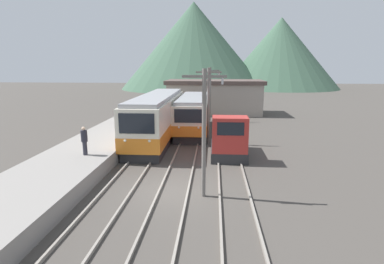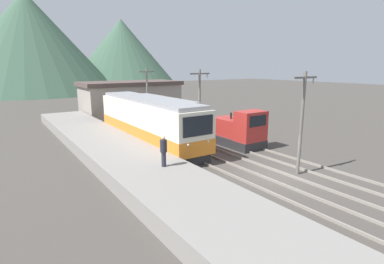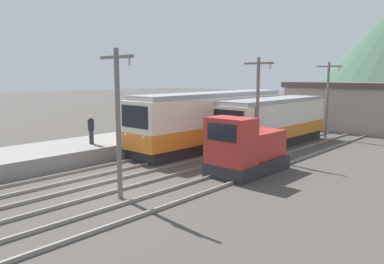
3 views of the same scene
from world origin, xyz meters
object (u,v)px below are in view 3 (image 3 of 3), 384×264
at_px(catenary_mast_mid, 258,104).
at_px(commuter_train_center, 273,123).
at_px(commuter_train_left, 213,122).
at_px(catenary_mast_near, 118,118).
at_px(catenary_mast_far, 327,97).
at_px(person_on_platform, 91,128).
at_px(shunting_locomotive, 246,150).

bearing_deg(catenary_mast_mid, commuter_train_center, 108.52).
relative_size(commuter_train_left, commuter_train_center, 1.30).
bearing_deg(catenary_mast_near, commuter_train_center, 95.85).
distance_m(catenary_mast_mid, catenary_mast_far, 10.21).
xyz_separation_m(catenary_mast_near, person_on_platform, (-7.28, 3.36, -1.48)).
bearing_deg(commuter_train_center, catenary_mast_far, 75.20).
bearing_deg(catenary_mast_near, shunting_locomotive, 77.69).
xyz_separation_m(commuter_train_left, commuter_train_center, (2.80, 3.37, -0.19)).
xyz_separation_m(shunting_locomotive, catenary_mast_far, (-1.49, 13.59, 2.14)).
relative_size(commuter_train_left, person_on_platform, 8.20).
relative_size(commuter_train_center, catenary_mast_mid, 1.80).
distance_m(commuter_train_center, catenary_mast_near, 14.90).
bearing_deg(commuter_train_center, catenary_mast_near, -84.15).
distance_m(commuter_train_left, catenary_mast_mid, 4.72).
xyz_separation_m(commuter_train_center, catenary_mast_far, (1.51, 5.71, 1.75)).
height_order(catenary_mast_far, person_on_platform, catenary_mast_far).
height_order(catenary_mast_near, catenary_mast_far, same).
bearing_deg(catenary_mast_mid, catenary_mast_near, -90.00).
bearing_deg(person_on_platform, commuter_train_center, 63.06).
bearing_deg(shunting_locomotive, catenary_mast_mid, 113.82).
distance_m(shunting_locomotive, catenary_mast_near, 7.31).
xyz_separation_m(shunting_locomotive, catenary_mast_mid, (-1.49, 3.38, 2.14)).
xyz_separation_m(catenary_mast_mid, person_on_platform, (-7.28, -6.85, -1.48)).
distance_m(shunting_locomotive, catenary_mast_far, 13.84).
bearing_deg(catenary_mast_mid, commuter_train_left, 165.30).
bearing_deg(commuter_train_left, catenary_mast_mid, -14.70).
distance_m(commuter_train_center, person_on_platform, 12.74).
relative_size(commuter_train_center, catenary_mast_far, 1.80).
bearing_deg(catenary_mast_near, catenary_mast_mid, 90.00).
bearing_deg(catenary_mast_mid, catenary_mast_far, 90.00).
xyz_separation_m(commuter_train_center, catenary_mast_near, (1.51, -14.72, 1.75)).
xyz_separation_m(catenary_mast_near, catenary_mast_mid, (0.00, 10.21, 0.00)).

